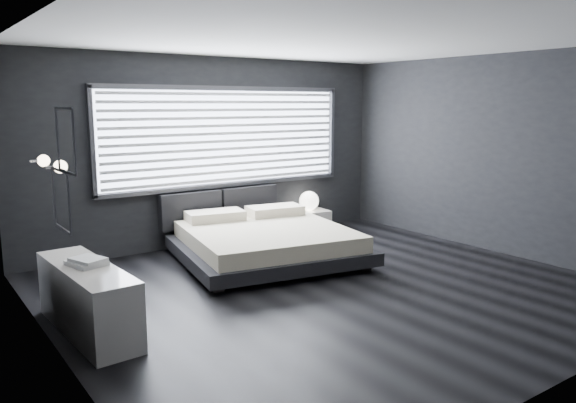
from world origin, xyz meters
TOP-DOWN VIEW (x-y plane):
  - room at (0.00, 0.00)m, footprint 6.04×6.00m
  - window at (0.20, 2.70)m, footprint 4.14×0.09m
  - headboard at (0.02, 2.64)m, footprint 1.96×0.16m
  - sconce_near at (-2.88, 0.05)m, footprint 0.18×0.11m
  - sconce_far at (-2.88, 0.65)m, footprint 0.18×0.11m
  - wall_art_upper at (-2.98, -0.55)m, footprint 0.01×0.48m
  - wall_art_lower at (-2.98, -0.30)m, footprint 0.01×0.48m
  - bed at (0.03, 1.40)m, footprint 2.65×2.57m
  - nightstand at (1.60, 2.50)m, footprint 0.65×0.56m
  - orb_lamp at (1.60, 2.49)m, footprint 0.32×0.32m
  - dresser at (-2.65, 0.35)m, footprint 0.53×1.61m
  - book_stack at (-2.63, 0.38)m, footprint 0.35×0.41m

SIDE VIEW (x-z plane):
  - nightstand at x=1.60m, z-range 0.00..0.35m
  - bed at x=0.03m, z-range -0.02..0.57m
  - dresser at x=-2.65m, z-range 0.00..0.64m
  - orb_lamp at x=1.60m, z-range 0.35..0.67m
  - headboard at x=0.02m, z-range 0.31..0.83m
  - book_stack at x=-2.63m, z-range 0.63..0.71m
  - wall_art_lower at x=-2.98m, z-range 1.14..1.62m
  - room at x=0.00m, z-range 0.00..2.80m
  - sconce_near at x=-2.88m, z-range 1.55..1.66m
  - sconce_far at x=-2.88m, z-range 1.55..1.66m
  - window at x=0.20m, z-range 0.85..2.37m
  - wall_art_upper at x=-2.98m, z-range 1.61..2.09m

